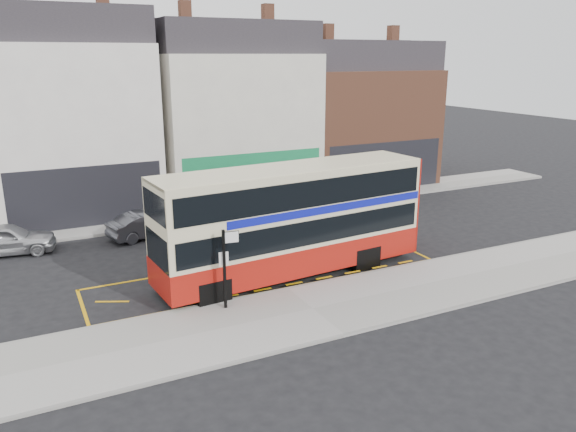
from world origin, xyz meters
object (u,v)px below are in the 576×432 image
double_decker_bus (293,219)px  car_grey (148,224)px  car_silver (5,239)px  car_white (319,203)px  street_tree_right (262,150)px  bus_stop_post (226,261)px

double_decker_bus → car_grey: double_decker_bus is taller
car_silver → car_white: 15.44m
car_grey → street_tree_right: size_ratio=0.84×
double_decker_bus → car_silver: (-10.26, 7.63, -1.60)m
double_decker_bus → street_tree_right: 11.83m
car_silver → bus_stop_post: bearing=-136.0°
bus_stop_post → car_white: bus_stop_post is taller
double_decker_bus → street_tree_right: (3.61, 11.24, 0.80)m
bus_stop_post → car_grey: (-0.55, 9.41, -1.20)m
car_silver → car_grey: size_ratio=1.07×
car_white → street_tree_right: (-1.57, 4.12, 2.42)m
car_grey → street_tree_right: 8.96m
double_decker_bus → street_tree_right: size_ratio=2.44×
double_decker_bus → car_silver: double_decker_bus is taller
bus_stop_post → street_tree_right: (7.14, 13.28, 1.26)m
car_white → street_tree_right: street_tree_right is taller
bus_stop_post → car_white: 12.70m
bus_stop_post → street_tree_right: bearing=68.6°
car_silver → street_tree_right: size_ratio=0.90×
bus_stop_post → car_silver: 11.83m
bus_stop_post → street_tree_right: size_ratio=0.61×
car_silver → car_white: size_ratio=0.88×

